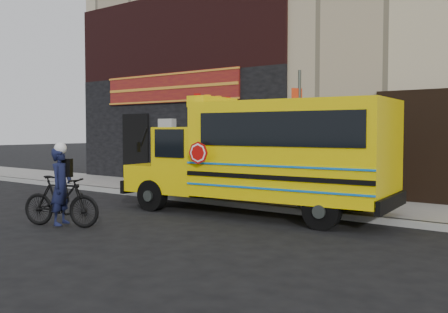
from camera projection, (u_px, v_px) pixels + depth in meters
ground at (166, 220)px, 11.46m from camera, size 120.00×120.00×0.00m
curb at (233, 204)px, 13.52m from camera, size 40.00×0.20×0.15m
sidewalk at (263, 198)px, 14.71m from camera, size 40.00×3.00×0.15m
building at (351, 27)px, 19.47m from camera, size 20.00×10.70×12.00m
school_bus at (267, 154)px, 12.04m from camera, size 7.06×2.78×2.92m
sign_pole at (299, 136)px, 12.23m from camera, size 0.15×0.29×3.54m
bicycle at (61, 201)px, 10.69m from camera, size 1.89×1.14×1.10m
cyclist at (61, 188)px, 10.66m from camera, size 0.62×0.72×1.66m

